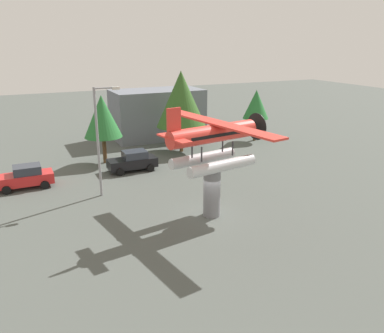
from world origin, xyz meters
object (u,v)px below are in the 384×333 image
display_pedestal (212,192)px  storefront_building (157,114)px  tree_center_back (181,99)px  streetlight_primary (100,134)px  car_near_red (25,177)px  floatplane_monument (214,141)px  tree_east (102,116)px  tree_far_east (256,105)px  car_mid_black (133,161)px

display_pedestal → storefront_building: bearing=78.5°
storefront_building → tree_center_back: bearing=-89.7°
display_pedestal → streetlight_primary: size_ratio=0.42×
display_pedestal → car_near_red: 15.01m
floatplane_monument → tree_center_back: (4.38, 15.14, 0.36)m
tree_center_back → display_pedestal: bearing=-106.6°
display_pedestal → car_near_red: display_pedestal is taller
tree_center_back → storefront_building: bearing=90.3°
storefront_building → tree_east: size_ratio=1.62×
tree_far_east → tree_center_back: bearing=-175.4°
streetlight_primary → tree_far_east: bearing=25.8°
display_pedestal → floatplane_monument: size_ratio=0.32×
display_pedestal → floatplane_monument: bearing=9.6°
floatplane_monument → car_mid_black: size_ratio=2.49×
display_pedestal → tree_east: (-3.51, 14.56, 2.69)m
streetlight_primary → tree_center_back: bearing=40.8°
streetlight_primary → storefront_building: streetlight_primary is taller
streetlight_primary → tree_center_back: tree_center_back is taller
tree_east → display_pedestal: bearing=-76.4°
car_mid_black → tree_center_back: (6.37, 4.01, 4.46)m
streetlight_primary → car_near_red: bearing=141.5°
car_mid_black → storefront_building: size_ratio=0.41×
storefront_building → tree_east: tree_east is taller
storefront_building → tree_east: bearing=-137.0°
display_pedestal → tree_east: tree_east is taller
display_pedestal → tree_east: size_ratio=0.53×
storefront_building → tree_east: (-7.98, -7.44, 1.58)m
tree_far_east → streetlight_primary: bearing=-154.2°
display_pedestal → streetlight_primary: streetlight_primary is taller
display_pedestal → car_mid_black: (-1.86, 11.15, -0.77)m
car_near_red → storefront_building: size_ratio=0.41×
car_near_red → tree_far_east: bearing=-167.8°
storefront_building → tree_far_east: size_ratio=1.78×
car_near_red → storefront_building: bearing=-142.9°
floatplane_monument → tree_east: floatplane_monument is taller
streetlight_primary → tree_east: (1.99, 8.03, -0.24)m
floatplane_monument → car_mid_black: (-1.99, 11.13, -4.10)m
streetlight_primary → storefront_building: bearing=57.2°
storefront_building → tree_far_east: tree_far_east is taller
display_pedestal → storefront_building: (4.47, 22.00, 1.11)m
tree_east → tree_center_back: (8.02, 0.60, 1.00)m
tree_east → tree_center_back: 8.10m
car_mid_black → streetlight_primary: bearing=51.8°
tree_center_back → tree_east: bearing=-175.7°
storefront_building → tree_far_east: bearing=-32.8°
car_mid_black → tree_center_back: 8.75m
tree_center_back → floatplane_monument: bearing=-106.1°
car_near_red → display_pedestal: bearing=135.0°
floatplane_monument → car_mid_black: bearing=90.5°
floatplane_monument → streetlight_primary: bearing=121.3°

